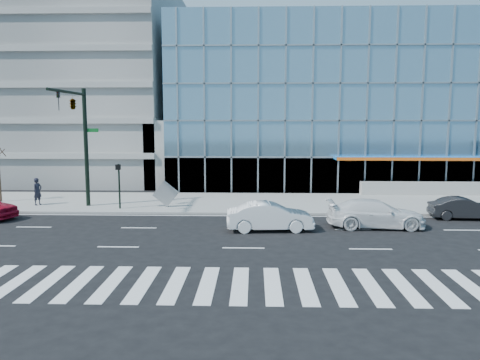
% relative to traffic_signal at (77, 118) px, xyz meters
% --- Properties ---
extents(ground, '(160.00, 160.00, 0.00)m').
position_rel_traffic_signal_xyz_m(ground, '(11.00, -4.57, -6.16)').
color(ground, black).
rests_on(ground, ground).
extents(sidewalk, '(120.00, 8.00, 0.15)m').
position_rel_traffic_signal_xyz_m(sidewalk, '(11.00, 3.43, -6.09)').
color(sidewalk, gray).
rests_on(sidewalk, ground).
extents(theatre_building, '(42.00, 26.00, 15.00)m').
position_rel_traffic_signal_xyz_m(theatre_building, '(25.00, 21.43, 1.34)').
color(theatre_building, '#6590A8').
rests_on(theatre_building, ground).
extents(parking_garage, '(24.00, 24.00, 20.00)m').
position_rel_traffic_signal_xyz_m(parking_garage, '(-9.00, 21.43, 3.84)').
color(parking_garage, gray).
rests_on(parking_garage, ground).
extents(ramp_block, '(6.00, 8.00, 6.00)m').
position_rel_traffic_signal_xyz_m(ramp_block, '(5.00, 13.43, -3.16)').
color(ramp_block, gray).
rests_on(ramp_block, ground).
extents(tower_backdrop, '(14.00, 14.00, 48.00)m').
position_rel_traffic_signal_xyz_m(tower_backdrop, '(-19.00, 65.43, 17.84)').
color(tower_backdrop, gray).
rests_on(tower_backdrop, ground).
extents(traffic_signal, '(1.14, 5.74, 8.00)m').
position_rel_traffic_signal_xyz_m(traffic_signal, '(0.00, 0.00, 0.00)').
color(traffic_signal, black).
rests_on(traffic_signal, sidewalk).
extents(ped_signal_post, '(0.30, 0.33, 3.00)m').
position_rel_traffic_signal_xyz_m(ped_signal_post, '(2.50, 0.37, -4.02)').
color(ped_signal_post, black).
rests_on(ped_signal_post, sidewalk).
extents(white_suv, '(5.48, 2.32, 1.58)m').
position_rel_traffic_signal_xyz_m(white_suv, '(18.36, -4.00, -5.38)').
color(white_suv, white).
rests_on(white_suv, ground).
extents(white_sedan, '(4.83, 1.99, 1.56)m').
position_rel_traffic_signal_xyz_m(white_sedan, '(12.36, -4.91, -5.39)').
color(white_sedan, white).
rests_on(white_sedan, ground).
extents(dark_sedan, '(4.12, 1.63, 1.33)m').
position_rel_traffic_signal_xyz_m(dark_sedan, '(24.36, -1.57, -5.50)').
color(dark_sedan, black).
rests_on(dark_sedan, ground).
extents(pedestrian, '(0.67, 0.81, 1.90)m').
position_rel_traffic_signal_xyz_m(pedestrian, '(-3.62, 1.60, -5.06)').
color(pedestrian, black).
rests_on(pedestrian, sidewalk).
extents(tilted_panel, '(1.83, 0.19, 1.83)m').
position_rel_traffic_signal_xyz_m(tilted_panel, '(5.48, 1.07, -5.10)').
color(tilted_panel, gray).
rests_on(tilted_panel, sidewalk).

